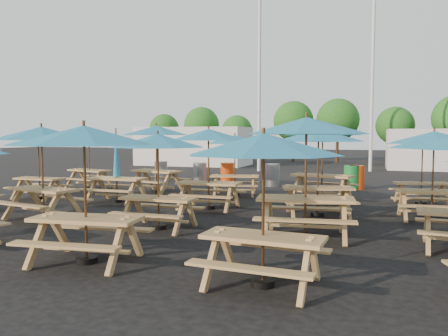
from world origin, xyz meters
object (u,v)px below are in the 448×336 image
(picnic_unit_6, at_px, (117,172))
(picnic_unit_7, at_px, (156,133))
(picnic_unit_10, at_px, (209,138))
(waste_bin_1, at_px, (200,173))
(picnic_unit_11, at_px, (235,142))
(picnic_unit_12, at_px, (264,151))
(picnic_unit_2, at_px, (38,144))
(picnic_unit_5, at_px, (42,138))
(picnic_unit_13, at_px, (306,131))
(waste_bin_0, at_px, (161,171))
(waste_bin_4, at_px, (352,178))
(waste_bin_2, at_px, (227,174))
(picnic_unit_19, at_px, (423,147))
(picnic_unit_15, at_px, (323,133))
(picnic_unit_14, at_px, (318,139))
(picnic_unit_18, at_px, (434,142))
(waste_bin_5, at_px, (357,177))
(waste_bin_3, at_px, (273,175))
(picnic_unit_3, at_px, (89,138))
(picnic_unit_9, at_px, (158,145))

(picnic_unit_6, bearing_deg, picnic_unit_7, 87.74)
(picnic_unit_10, bearing_deg, waste_bin_1, 113.76)
(picnic_unit_11, xyz_separation_m, picnic_unit_12, (3.25, -9.00, 0.00))
(picnic_unit_7, relative_size, picnic_unit_12, 1.36)
(picnic_unit_2, distance_m, picnic_unit_5, 4.05)
(picnic_unit_13, height_order, waste_bin_0, picnic_unit_13)
(waste_bin_4, bearing_deg, waste_bin_2, 178.17)
(picnic_unit_6, distance_m, picnic_unit_19, 9.74)
(picnic_unit_2, height_order, picnic_unit_15, picnic_unit_15)
(picnic_unit_14, bearing_deg, picnic_unit_18, -9.72)
(picnic_unit_7, relative_size, waste_bin_5, 3.35)
(picnic_unit_11, bearing_deg, picnic_unit_18, -36.39)
(picnic_unit_2, bearing_deg, picnic_unit_14, -0.41)
(picnic_unit_6, relative_size, waste_bin_0, 2.50)
(picnic_unit_7, relative_size, picnic_unit_10, 1.33)
(waste_bin_3, xyz_separation_m, waste_bin_5, (3.46, 0.04, 0.00))
(picnic_unit_12, distance_m, waste_bin_4, 12.30)
(picnic_unit_14, distance_m, picnic_unit_15, 3.06)
(picnic_unit_7, bearing_deg, picnic_unit_2, -121.64)
(waste_bin_3, bearing_deg, picnic_unit_7, -136.10)
(picnic_unit_6, height_order, picnic_unit_11, picnic_unit_6)
(picnic_unit_10, bearing_deg, waste_bin_5, 57.67)
(picnic_unit_3, xyz_separation_m, waste_bin_1, (3.55, 3.15, -1.59))
(picnic_unit_18, relative_size, waste_bin_5, 2.60)
(picnic_unit_7, relative_size, waste_bin_4, 3.35)
(picnic_unit_5, relative_size, picnic_unit_12, 1.21)
(picnic_unit_18, height_order, waste_bin_2, picnic_unit_18)
(picnic_unit_14, relative_size, picnic_unit_19, 1.18)
(waste_bin_1, xyz_separation_m, waste_bin_5, (6.72, 0.27, 0.00))
(picnic_unit_11, distance_m, picnic_unit_13, 6.70)
(waste_bin_4, bearing_deg, picnic_unit_18, -69.50)
(picnic_unit_19, distance_m, waste_bin_3, 6.61)
(picnic_unit_11, xyz_separation_m, waste_bin_4, (3.92, 3.19, -1.45))
(picnic_unit_18, relative_size, waste_bin_2, 2.60)
(picnic_unit_11, bearing_deg, waste_bin_1, 118.33)
(picnic_unit_6, bearing_deg, picnic_unit_11, 41.76)
(picnic_unit_9, height_order, picnic_unit_13, picnic_unit_13)
(picnic_unit_7, xyz_separation_m, picnic_unit_11, (3.03, 0.24, -0.32))
(picnic_unit_9, relative_size, waste_bin_4, 2.33)
(picnic_unit_14, relative_size, waste_bin_5, 3.07)
(picnic_unit_12, relative_size, picnic_unit_13, 0.82)
(waste_bin_0, bearing_deg, picnic_unit_5, -81.31)
(picnic_unit_6, height_order, picnic_unit_9, picnic_unit_6)
(waste_bin_5, bearing_deg, waste_bin_2, 179.86)
(picnic_unit_15, xyz_separation_m, waste_bin_3, (-2.45, 3.42, -1.76))
(picnic_unit_19, height_order, waste_bin_4, picnic_unit_19)
(picnic_unit_6, distance_m, picnic_unit_11, 4.30)
(picnic_unit_2, bearing_deg, picnic_unit_12, -32.08)
(picnic_unit_19, xyz_separation_m, waste_bin_0, (-10.95, 3.61, -1.34))
(picnic_unit_6, bearing_deg, picnic_unit_3, 138.34)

